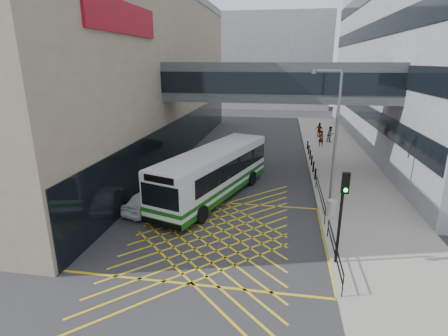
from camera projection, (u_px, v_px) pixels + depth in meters
The scene contains 18 objects.
ground at pixel (212, 235), 19.06m from camera, with size 120.00×120.00×0.00m, color #333335.
building_whsmith at pixel (66, 73), 34.66m from camera, with size 24.17×42.00×16.00m.
building_far at pixel (259, 62), 73.31m from camera, with size 28.00×16.00×18.00m, color gray.
skybridge at pixel (278, 82), 27.70m from camera, with size 20.00×4.10×3.00m.
pavement at pixel (341, 164), 31.74m from camera, with size 6.00×54.00×0.16m, color #9A958C.
box_junction at pixel (212, 235), 19.05m from camera, with size 12.00×9.00×0.01m.
bus at pixel (215, 172), 23.94m from camera, with size 6.33×12.26×3.37m.
car_white at pixel (150, 200), 21.99m from camera, with size 1.82×4.46×1.42m, color white.
car_dark at pixel (233, 148), 35.07m from camera, with size 1.72×4.40×1.38m, color black.
car_silver at pixel (238, 157), 31.88m from camera, with size 1.95×4.61×1.44m, color #999EA2.
traffic_light at pixel (342, 205), 15.23m from camera, with size 0.33×0.52×4.42m.
street_lamp at pixel (333, 131), 21.49m from camera, with size 1.85×0.95×8.45m.
litter_bin at pixel (332, 208), 20.93m from camera, with size 0.56×0.56×0.97m, color #ADA89E.
kerb_railings at pixel (326, 214), 19.50m from camera, with size 0.05×12.54×1.00m.
bollards at pixel (311, 157), 32.03m from camera, with size 0.14×10.14×0.90m.
pedestrian_a at pixel (321, 139), 38.01m from camera, with size 0.67×0.48×1.69m, color gray.
pedestrian_b at pixel (330, 134), 39.87m from camera, with size 0.88×0.51×1.81m, color gray.
pedestrian_c at pixel (319, 130), 42.76m from camera, with size 1.02×0.49×1.73m, color gray.
Camera 1 is at (3.51, -16.81, 9.06)m, focal length 28.00 mm.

